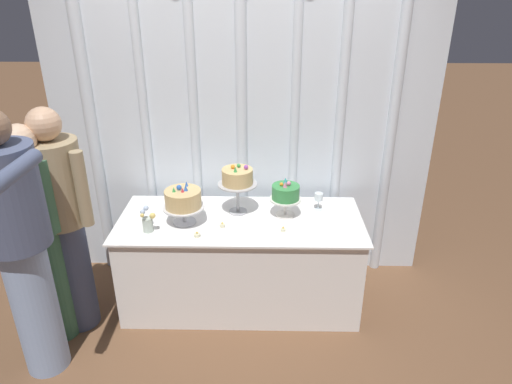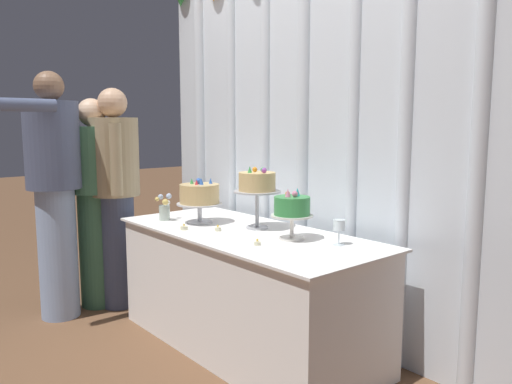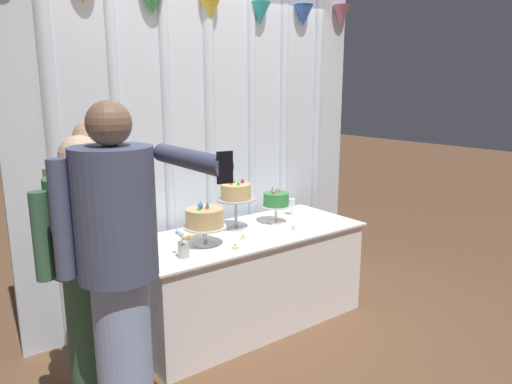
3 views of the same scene
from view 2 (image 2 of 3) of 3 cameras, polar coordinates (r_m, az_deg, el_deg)
name	(u,v)px [view 2 (image 2 of 3)]	position (r m, az deg, el deg)	size (l,w,h in m)	color
ground_plane	(234,350)	(3.25, -2.58, -17.60)	(24.00, 24.00, 0.00)	brown
draped_curtain	(304,109)	(3.36, 5.50, 9.46)	(3.06, 0.17, 2.85)	silver
cake_table	(246,289)	(3.17, -1.17, -11.05)	(1.82, 0.78, 0.74)	white
cake_display_leftmost	(199,196)	(3.33, -6.47, -0.40)	(0.30, 0.30, 0.30)	silver
cake_display_center	(257,184)	(3.12, 0.13, 0.87)	(0.29, 0.29, 0.40)	#B2B2B7
cake_display_rightmost	(292,208)	(2.84, 4.13, -1.85)	(0.24, 0.24, 0.29)	silver
wine_glass	(339,226)	(2.75, 9.47, -3.89)	(0.06, 0.06, 0.14)	silver
flower_vase	(165,209)	(3.47, -10.39, -1.90)	(0.11, 0.12, 0.18)	#B2C1B2
tealight_far_left	(184,228)	(3.15, -8.21, -4.07)	(0.05, 0.05, 0.04)	beige
tealight_near_left	(218,229)	(3.10, -4.38, -4.23)	(0.04, 0.04, 0.04)	beige
tealight_near_right	(257,243)	(2.73, 0.15, -5.85)	(0.04, 0.04, 0.04)	beige
guest_man_pink_jacket	(116,190)	(3.91, -15.72, 0.20)	(0.50, 0.47, 1.66)	#4C5675
guest_man_dark_suit	(95,196)	(3.97, -17.89, -0.44)	(0.53, 0.44, 1.58)	#3D6B4C
guest_girl_blue_dress	(53,186)	(3.81, -22.11, 0.66)	(0.54, 0.81, 1.76)	#93ADD6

